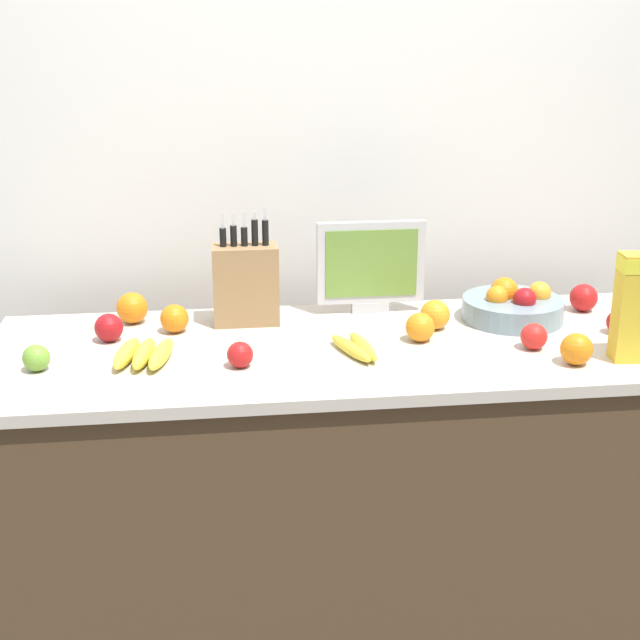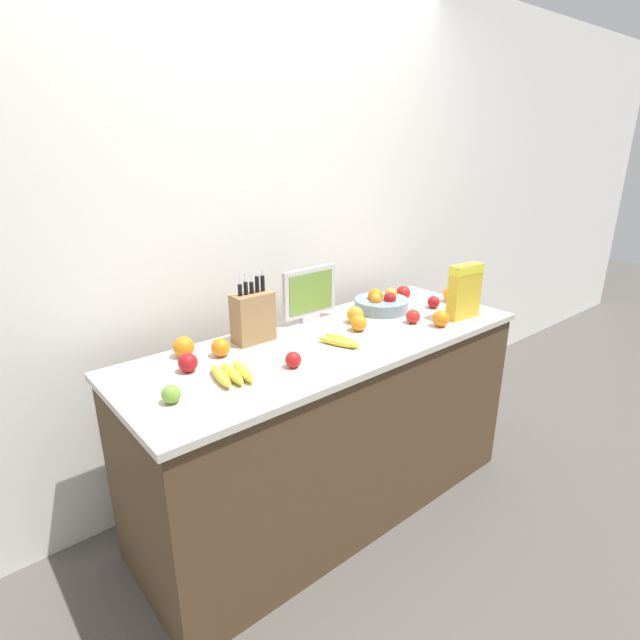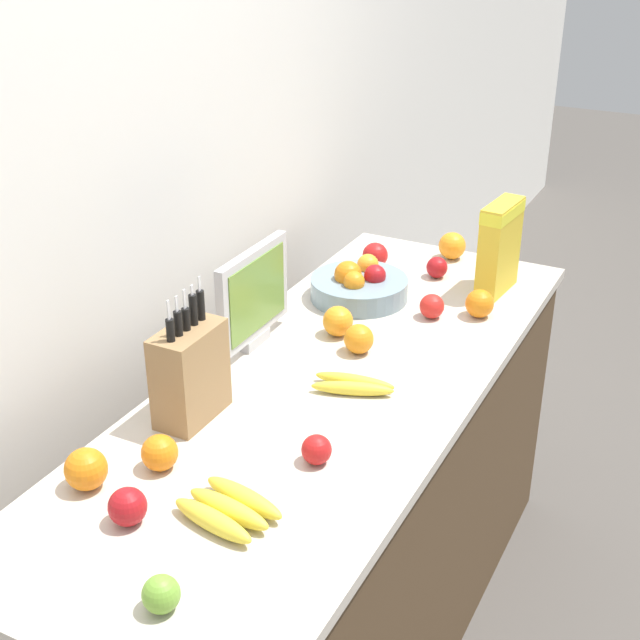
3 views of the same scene
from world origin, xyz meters
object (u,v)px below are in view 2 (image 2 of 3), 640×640
Objects in this scene: orange_front_right at (184,347)px; orange_front_center at (358,323)px; apple_near_bananas at (413,316)px; apple_middle at (188,363)px; cereal_box at (465,289)px; orange_mid_right at (441,319)px; banana_bunch_left at (340,341)px; orange_back_center at (220,347)px; banana_bunch_right at (232,373)px; orange_by_cereal at (355,315)px; orange_front_left at (450,294)px; apple_rear at (434,302)px; small_monitor at (310,293)px; apple_by_knife_block at (403,293)px; apple_front at (293,360)px; fruit_bowl at (381,303)px; apple_rightmost at (171,394)px; knife_block at (253,317)px.

orange_front_right is 1.13× the size of orange_front_center.
apple_near_bananas is 1.10m from apple_middle.
cereal_box is 3.42× the size of orange_mid_right.
apple_middle is 0.94× the size of orange_mid_right.
orange_back_center is (-0.46, 0.22, 0.02)m from banana_bunch_left.
orange_front_right reaches higher than orange_back_center.
orange_by_cereal is (0.77, 0.15, 0.02)m from banana_bunch_right.
banana_bunch_left is at bearing 176.90° from apple_near_bananas.
orange_front_left and orange_front_right have the same top height.
orange_mid_right is (-0.20, -0.20, 0.01)m from apple_rear.
orange_back_center is at bearing 166.99° from orange_front_center.
small_monitor is 0.62m from apple_by_knife_block.
apple_rear is at bearing 6.43° from apple_front.
apple_front is 0.82m from orange_mid_right.
fruit_bowl is 0.94m from orange_back_center.
apple_rightmost is at bearing 179.61° from apple_near_bananas.
cereal_box is at bearing -130.69° from orange_front_left.
banana_bunch_right is 1.41m from orange_front_left.
knife_block reaches higher than orange_front_center.
orange_back_center is 0.70m from orange_by_cereal.
knife_block is 4.04× the size of apple_by_knife_block.
apple_near_bananas is 1.07× the size of apple_front.
orange_back_center is (0.32, 0.24, 0.01)m from apple_rightmost.
knife_block is 0.89m from orange_mid_right.
apple_middle is (-0.72, -0.15, -0.10)m from small_monitor.
fruit_bowl is 0.52m from banana_bunch_left.
orange_by_cereal reaches higher than apple_by_knife_block.
small_monitor is (0.36, 0.05, 0.03)m from knife_block.
orange_by_cereal is at bearing 21.75° from apple_front.
orange_back_center is (-0.94, 0.01, -0.00)m from fruit_bowl.
apple_front is at bearing -173.78° from orange_front_left.
orange_front_center is at bearing -71.10° from small_monitor.
orange_mid_right is at bearing -8.22° from banana_bunch_right.
banana_bunch_right is 3.12× the size of apple_near_bananas.
orange_front_left is (0.18, -0.18, 0.00)m from apple_by_knife_block.
apple_rightmost is 1.01× the size of apple_rear.
apple_near_bananas is at bearing -18.17° from orange_front_right.
banana_bunch_left is at bearing -105.88° from small_monitor.
cereal_box is 4.18× the size of apple_rear.
orange_front_center is 0.94× the size of orange_by_cereal.
apple_rightmost is (-0.78, -0.02, 0.02)m from banana_bunch_left.
fruit_bowl reaches higher than orange_mid_right.
apple_rear is (0.27, 0.08, -0.00)m from apple_near_bananas.
banana_bunch_right is 2.68× the size of apple_by_knife_block.
orange_by_cereal is at bearing 9.76° from apple_rightmost.
apple_front is 0.46m from orange_front_right.
orange_front_left is 1.00× the size of orange_front_right.
apple_rightmost is 0.76× the size of orange_front_right.
cereal_box is 1.27× the size of banana_bunch_right.
orange_front_right is at bearing 151.50° from banana_bunch_left.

